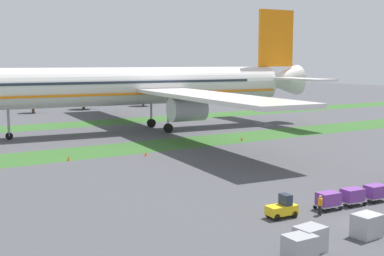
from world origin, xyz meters
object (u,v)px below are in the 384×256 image
(uld_container_2, at_px, (310,239))
(taxiway_marker_1, at_px, (146,154))
(cargo_dolly_lead, at_px, (328,199))
(taxiway_marker_2, at_px, (69,158))
(ground_crew_marshaller, at_px, (320,204))
(uld_container_1, at_px, (367,226))
(airliner, at_px, (148,86))
(cargo_dolly_second, at_px, (352,195))
(uld_container_0, at_px, (300,248))
(baggage_tug, at_px, (282,208))
(taxiway_marker_0, at_px, (242,139))
(cargo_dolly_third, at_px, (375,192))

(uld_container_2, relative_size, taxiway_marker_1, 3.21)
(cargo_dolly_lead, distance_m, taxiway_marker_2, 36.00)
(ground_crew_marshaller, height_order, uld_container_1, uld_container_1)
(ground_crew_marshaller, bearing_deg, uld_container_2, 147.97)
(airliner, relative_size, uld_container_2, 42.80)
(uld_container_1, bearing_deg, taxiway_marker_1, 89.03)
(uld_container_2, bearing_deg, ground_crew_marshaller, 39.68)
(taxiway_marker_2, bearing_deg, cargo_dolly_second, -65.82)
(uld_container_0, xyz_separation_m, taxiway_marker_2, (-2.09, 40.97, -0.50))
(ground_crew_marshaller, distance_m, uld_container_2, 8.77)
(uld_container_2, relative_size, taxiway_marker_2, 2.87)
(baggage_tug, relative_size, taxiway_marker_0, 4.26)
(cargo_dolly_lead, bearing_deg, baggage_tug, 90.00)
(cargo_dolly_third, distance_m, uld_container_2, 15.55)
(airliner, distance_m, taxiway_marker_0, 22.07)
(baggage_tug, bearing_deg, cargo_dolly_lead, -90.00)
(cargo_dolly_third, bearing_deg, uld_container_1, 129.49)
(baggage_tug, xyz_separation_m, taxiway_marker_1, (2.79, 30.97, -0.50))
(cargo_dolly_second, bearing_deg, cargo_dolly_third, -90.00)
(baggage_tug, distance_m, cargo_dolly_lead, 5.03)
(ground_crew_marshaller, height_order, uld_container_2, uld_container_2)
(baggage_tug, xyz_separation_m, cargo_dolly_third, (10.79, -0.85, 0.10))
(uld_container_0, distance_m, taxiway_marker_2, 41.03)
(airliner, distance_m, uld_container_2, 63.97)
(airliner, bearing_deg, uld_container_0, 167.32)
(baggage_tug, bearing_deg, taxiway_marker_2, 16.97)
(cargo_dolly_third, height_order, taxiway_marker_0, cargo_dolly_third)
(cargo_dolly_second, relative_size, taxiway_marker_2, 3.31)
(ground_crew_marshaller, bearing_deg, cargo_dolly_second, -64.73)
(taxiway_marker_0, bearing_deg, uld_container_1, -115.99)
(cargo_dolly_second, height_order, cargo_dolly_third, same)
(cargo_dolly_third, distance_m, uld_container_1, 10.54)
(airliner, height_order, uld_container_2, airliner)
(cargo_dolly_lead, height_order, cargo_dolly_second, same)
(cargo_dolly_lead, relative_size, taxiway_marker_0, 3.65)
(uld_container_2, bearing_deg, cargo_dolly_second, 28.31)
(cargo_dolly_second, bearing_deg, uld_container_2, 122.83)
(ground_crew_marshaller, relative_size, taxiway_marker_1, 2.79)
(baggage_tug, xyz_separation_m, ground_crew_marshaller, (3.18, -1.20, 0.13))
(uld_container_0, distance_m, taxiway_marker_1, 39.38)
(baggage_tug, height_order, taxiway_marker_0, baggage_tug)
(airliner, xyz_separation_m, baggage_tug, (-14.84, -53.98, -7.69))
(airliner, relative_size, cargo_dolly_second, 37.04)
(cargo_dolly_second, xyz_separation_m, taxiway_marker_1, (-5.11, 31.60, -0.61))
(cargo_dolly_lead, bearing_deg, cargo_dolly_third, -90.00)
(airliner, distance_m, baggage_tug, 56.51)
(airliner, xyz_separation_m, taxiway_marker_2, (-22.22, -20.58, -8.16))
(ground_crew_marshaller, bearing_deg, uld_container_1, -171.93)
(cargo_dolly_second, height_order, uld_container_0, uld_container_0)
(airliner, bearing_deg, ground_crew_marshaller, 173.49)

